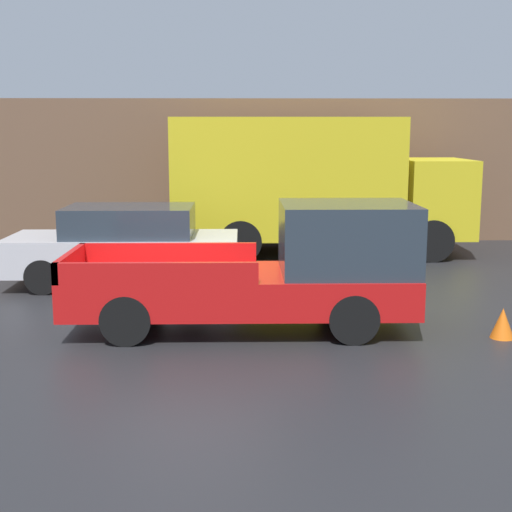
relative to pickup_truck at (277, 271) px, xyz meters
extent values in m
plane|color=#232326|center=(-1.57, 0.72, -0.95)|extent=(60.00, 60.00, 0.00)
cube|color=brown|center=(-1.57, 9.28, 1.07)|extent=(28.00, 0.15, 4.05)
cube|color=red|center=(-0.59, 0.00, -0.31)|extent=(5.50, 1.93, 0.59)
cube|color=#28333D|center=(1.12, 0.00, 0.54)|extent=(2.09, 1.81, 1.10)
cube|color=red|center=(-1.83, 0.91, 0.15)|extent=(3.03, 0.10, 0.33)
cube|color=red|center=(-1.83, -0.91, 0.15)|extent=(3.03, 0.10, 0.33)
cube|color=red|center=(-3.29, 0.00, 0.15)|extent=(0.10, 1.93, 0.33)
cylinder|color=black|center=(1.12, 0.85, -0.57)|extent=(0.77, 0.26, 0.77)
cylinder|color=black|center=(1.12, -0.85, -0.57)|extent=(0.77, 0.26, 0.77)
cylinder|color=black|center=(-2.30, 0.85, -0.57)|extent=(0.77, 0.26, 0.77)
cylinder|color=black|center=(-2.30, -0.85, -0.57)|extent=(0.77, 0.26, 0.77)
cube|color=silver|center=(-3.00, 3.39, -0.29)|extent=(4.69, 1.91, 0.73)
cube|color=#28333D|center=(-2.86, 3.39, 0.39)|extent=(2.58, 1.69, 0.61)
cylinder|color=black|center=(-1.55, 4.25, -0.60)|extent=(0.70, 0.22, 0.70)
cylinder|color=black|center=(-1.55, 2.53, -0.60)|extent=(0.70, 0.22, 0.70)
cylinder|color=black|center=(-4.46, 4.25, -0.60)|extent=(0.70, 0.22, 0.70)
cylinder|color=black|center=(-4.46, 2.53, -0.60)|extent=(0.70, 0.22, 0.70)
cube|color=gold|center=(4.38, 7.00, 0.52)|extent=(1.65, 2.41, 1.95)
cube|color=gold|center=(0.56, 7.00, 1.03)|extent=(5.68, 2.53, 2.99)
cylinder|color=black|center=(4.08, 8.13, -0.43)|extent=(1.03, 0.30, 1.03)
cylinder|color=black|center=(4.08, 5.87, -0.43)|extent=(1.03, 0.30, 1.03)
cylinder|color=black|center=(-0.60, 8.13, -0.43)|extent=(1.03, 0.30, 1.03)
cylinder|color=black|center=(-0.60, 5.87, -0.43)|extent=(1.03, 0.30, 1.03)
cube|color=gold|center=(2.09, 8.95, -0.42)|extent=(0.45, 0.40, 1.05)
cone|color=orange|center=(3.47, -0.61, -0.71)|extent=(0.37, 0.37, 0.48)
camera|label=1|loc=(-0.55, -11.18, 2.24)|focal=50.00mm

